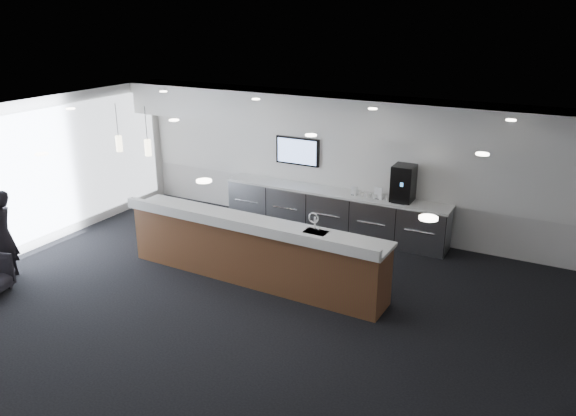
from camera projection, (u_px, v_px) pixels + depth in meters
The scene contains 24 objects.
ground at pixel (243, 304), 9.31m from camera, with size 10.00×10.00×0.00m, color black.
ceiling at pixel (238, 125), 8.30m from camera, with size 10.00×8.00×0.02m, color black.
back_wall at pixel (340, 162), 12.13m from camera, with size 10.00×0.02×3.00m, color silver.
left_wall at pixel (26, 178), 11.02m from camera, with size 0.02×8.00×3.00m, color silver.
soffit_bulkhead at pixel (334, 112), 11.38m from camera, with size 10.00×0.90×0.70m, color silver.
alcove_panel at pixel (340, 158), 12.08m from camera, with size 9.80×0.06×1.40m, color silver.
window_blinds_wall at pixel (27, 178), 11.00m from camera, with size 0.04×7.36×2.55m, color white.
back_credenza at pixel (333, 212), 12.18m from camera, with size 5.06×0.66×0.95m.
wall_tv at pixel (297, 151), 12.45m from camera, with size 1.05×0.08×0.62m.
pendant_left at pixel (153, 146), 10.28m from camera, with size 0.12×0.12×0.30m, color beige.
pendant_right at pixel (124, 142), 10.59m from camera, with size 0.12×0.12×0.30m, color beige.
ceiling_can_lights at pixel (238, 127), 8.31m from camera, with size 7.00×5.00×0.02m, color white, non-canonical shape.
service_counter at pixel (253, 250), 9.97m from camera, with size 5.05×0.96×1.49m.
coffee_machine at pixel (403, 183), 11.28m from camera, with size 0.43×0.56×0.74m.
info_sign_left at pixel (354, 191), 11.70m from camera, with size 0.14×0.02×0.19m, color silver.
info_sign_right at pixel (378, 193), 11.45m from camera, with size 0.19×0.02×0.25m, color silver.
lounge_guest at pixel (3, 236), 9.91m from camera, with size 0.61×0.40×1.67m, color black.
cup_0 at pixel (394, 199), 11.33m from camera, with size 0.10×0.10×0.10m, color white.
cup_1 at pixel (388, 198), 11.39m from camera, with size 0.10×0.10×0.10m, color white.
cup_2 at pixel (381, 197), 11.45m from camera, with size 0.10×0.10×0.10m, color white.
cup_3 at pixel (375, 196), 11.51m from camera, with size 0.10×0.10×0.10m, color white.
cup_4 at pixel (368, 195), 11.58m from camera, with size 0.10×0.10×0.10m, color white.
cup_5 at pixel (362, 194), 11.64m from camera, with size 0.10×0.10×0.10m, color white.
cup_6 at pixel (356, 193), 11.70m from camera, with size 0.10×0.10×0.10m, color white.
Camera 1 is at (4.52, -6.93, 4.61)m, focal length 35.00 mm.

